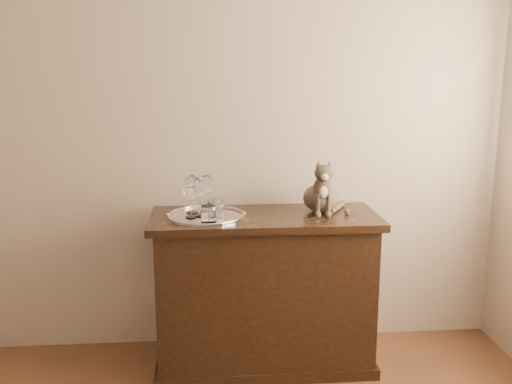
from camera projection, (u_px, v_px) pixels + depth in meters
wall_back at (152, 116)px, 3.15m from camera, size 4.00×0.10×2.70m
sideboard at (264, 291)px, 3.09m from camera, size 1.20×0.50×0.85m
tray at (206, 217)px, 2.95m from camera, size 0.40×0.40×0.01m
wine_glass_a at (192, 194)px, 2.99m from camera, size 0.08×0.08×0.21m
wine_glass_b at (207, 193)px, 3.02m from camera, size 0.08×0.08×0.20m
wine_glass_c at (190, 200)px, 2.90m from camera, size 0.07×0.07×0.18m
wine_glass_d at (200, 197)px, 2.93m from camera, size 0.08×0.08×0.20m
tumbler_a at (215, 210)px, 2.89m from camera, size 0.08×0.08×0.09m
tumbler_b at (209, 214)px, 2.81m from camera, size 0.08×0.08×0.08m
cat at (321, 185)px, 3.05m from camera, size 0.31×0.30×0.30m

